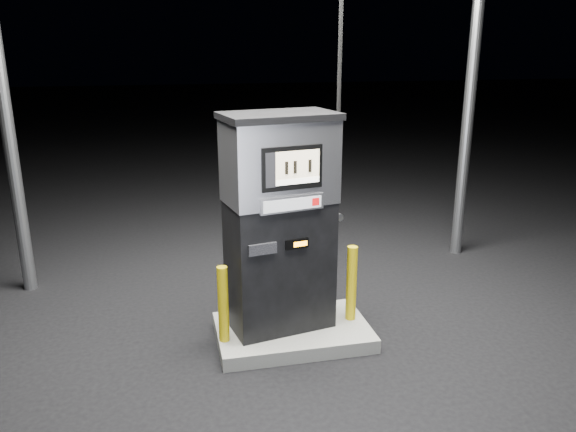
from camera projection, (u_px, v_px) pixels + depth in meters
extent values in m
plane|color=black|center=(293.00, 338.00, 5.99)|extent=(80.00, 80.00, 0.00)
cube|color=slate|center=(293.00, 332.00, 5.97)|extent=(1.60, 1.00, 0.15)
cylinder|color=gray|center=(5.00, 112.00, 6.57)|extent=(0.16, 0.16, 4.50)
cylinder|color=gray|center=(470.00, 101.00, 7.83)|extent=(0.16, 0.16, 4.50)
cube|color=black|center=(280.00, 264.00, 5.80)|extent=(1.12, 0.78, 1.36)
cube|color=silver|center=(279.00, 161.00, 5.49)|extent=(1.15, 0.80, 0.81)
cube|color=black|center=(279.00, 116.00, 5.36)|extent=(1.20, 0.85, 0.07)
cube|color=black|center=(292.00, 168.00, 5.21)|extent=(0.60, 0.14, 0.41)
cube|color=beige|center=(298.00, 164.00, 5.20)|extent=(0.44, 0.09, 0.26)
cube|color=white|center=(298.00, 181.00, 5.25)|extent=(0.44, 0.09, 0.05)
cube|color=silver|center=(292.00, 204.00, 5.31)|extent=(0.65, 0.15, 0.15)
cube|color=#A7ABB0|center=(293.00, 204.00, 5.30)|extent=(0.59, 0.11, 0.11)
cube|color=#AB0B0C|center=(316.00, 202.00, 5.39)|extent=(0.08, 0.02, 0.08)
cube|color=black|center=(297.00, 244.00, 5.46)|extent=(0.24, 0.07, 0.10)
cube|color=orange|center=(301.00, 244.00, 5.46)|extent=(0.14, 0.03, 0.05)
cube|color=black|center=(263.00, 249.00, 5.32)|extent=(0.28, 0.08, 0.11)
cube|color=black|center=(330.00, 215.00, 5.88)|extent=(0.14, 0.21, 0.27)
cylinder|color=gray|center=(335.00, 215.00, 5.91)|extent=(0.12, 0.25, 0.08)
cylinder|color=black|center=(341.00, 34.00, 5.32)|extent=(0.05, 0.05, 3.37)
cylinder|color=gold|center=(223.00, 304.00, 5.55)|extent=(0.14, 0.14, 0.79)
cylinder|color=gold|center=(351.00, 283.00, 5.99)|extent=(0.14, 0.14, 0.83)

